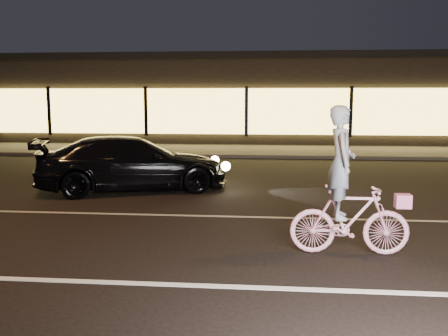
# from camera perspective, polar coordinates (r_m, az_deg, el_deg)

# --- Properties ---
(ground) EXTENTS (90.00, 90.00, 0.00)m
(ground) POSITION_cam_1_polar(r_m,az_deg,el_deg) (7.59, -3.24, -9.10)
(ground) COLOR black
(ground) RESTS_ON ground
(lane_stripe_near) EXTENTS (60.00, 0.12, 0.01)m
(lane_stripe_near) POSITION_cam_1_polar(r_m,az_deg,el_deg) (6.19, -5.39, -13.15)
(lane_stripe_near) COLOR silver
(lane_stripe_near) RESTS_ON ground
(lane_stripe_far) EXTENTS (60.00, 0.10, 0.01)m
(lane_stripe_far) POSITION_cam_1_polar(r_m,az_deg,el_deg) (9.50, -1.42, -5.51)
(lane_stripe_far) COLOR gray
(lane_stripe_far) RESTS_ON ground
(sidewalk) EXTENTS (30.00, 4.00, 0.12)m
(sidewalk) POSITION_cam_1_polar(r_m,az_deg,el_deg) (20.31, 2.29, 1.98)
(sidewalk) COLOR #383533
(sidewalk) RESTS_ON ground
(storefront) EXTENTS (25.40, 8.42, 4.20)m
(storefront) POSITION_cam_1_polar(r_m,az_deg,el_deg) (26.15, 3.05, 7.95)
(storefront) COLOR black
(storefront) RESTS_ON ground
(cyclist) EXTENTS (1.69, 0.58, 2.13)m
(cyclist) POSITION_cam_1_polar(r_m,az_deg,el_deg) (7.31, 13.91, -3.85)
(cyclist) COLOR #FC457C
(cyclist) RESTS_ON ground
(sedan) EXTENTS (4.87, 3.20, 1.31)m
(sedan) POSITION_cam_1_polar(r_m,az_deg,el_deg) (12.17, -10.38, 0.51)
(sedan) COLOR black
(sedan) RESTS_ON ground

